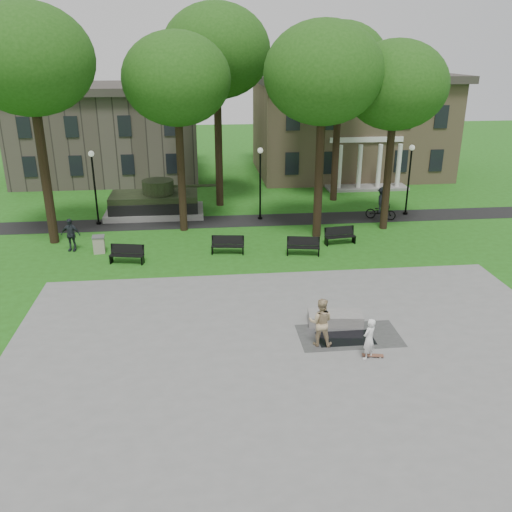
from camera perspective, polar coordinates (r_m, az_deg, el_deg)
The scene contains 27 objects.
ground at distance 24.66m, azimuth 2.55°, elevation -4.54°, with size 120.00×120.00×0.00m, color #205413.
plaza at distance 20.33m, azimuth 4.68°, elevation -10.58°, with size 22.00×16.00×0.02m, color gray.
footpath at distance 35.76m, azimuth -0.31°, elevation 3.76°, with size 44.00×2.60×0.01m, color black.
building_right at distance 50.21m, azimuth 9.73°, elevation 13.58°, with size 17.00×12.00×8.60m.
building_left at distance 49.55m, azimuth -15.18°, elevation 12.19°, with size 15.00×10.00×7.20m, color #4C443D.
tree_0 at distance 32.12m, azimuth -22.79°, elevation 18.44°, with size 6.80×6.80×12.97m.
tree_1 at distance 32.52m, azimuth -8.37°, elevation 17.88°, with size 6.20×6.20×11.63m.
tree_2 at distance 31.28m, azimuth 7.09°, elevation 18.48°, with size 6.60×6.60×12.16m.
tree_3 at distance 33.55m, azimuth 14.49°, elevation 16.94°, with size 6.00×6.00×11.19m.
tree_4 at distance 37.99m, azimuth -4.21°, elevation 20.64°, with size 7.20×7.20×13.50m.
tree_5 at distance 39.75m, azimuth 8.88°, elevation 19.43°, with size 6.40×6.40×12.44m.
lamp_left at distance 35.76m, azimuth -16.67°, elevation 7.50°, with size 0.36×0.36×4.73m.
lamp_mid at distance 35.38m, azimuth 0.45°, elevation 8.25°, with size 0.36×0.36×4.73m.
lamp_right at distance 37.83m, azimuth 15.84°, elevation 8.30°, with size 0.36×0.36×4.73m.
tank_monument at distance 37.39m, azimuth -10.57°, elevation 5.54°, with size 7.45×3.40×2.40m.
puddle at distance 21.72m, azimuth 9.40°, elevation -8.55°, with size 2.20×1.20×0.00m, color black.
concrete_block at distance 22.69m, azimuth 8.34°, elevation -6.48°, with size 2.20×1.00×0.45m, color gray.
skateboard at distance 20.71m, azimuth 12.19°, elevation -10.24°, with size 0.78×0.20×0.07m, color brown.
skateboarder at distance 20.20m, azimuth 11.81°, elevation -8.54°, with size 0.58×0.38×1.60m, color white.
friend_watching at distance 20.72m, azimuth 6.82°, elevation -6.91°, with size 0.93×0.73×1.92m, color tan.
pedestrian_walker at distance 31.83m, azimuth -18.93°, elevation 2.13°, with size 1.09×0.46×1.87m, color #21262C.
cyclist at distance 36.75m, azimuth 13.04°, elevation 5.12°, with size 2.08×1.45×2.17m.
park_bench_0 at distance 29.31m, azimuth -13.46°, elevation 0.25°, with size 1.85×0.88×1.00m.
park_bench_1 at distance 29.88m, azimuth -3.01°, elevation 1.23°, with size 1.84×0.75×1.00m.
park_bench_2 at distance 29.76m, azimuth 4.97°, elevation 1.10°, with size 1.85×0.84×1.00m.
park_bench_3 at distance 31.71m, azimuth 8.83°, elevation 2.19°, with size 1.84×0.76×1.00m.
trash_bin at distance 31.19m, azimuth -16.20°, elevation 1.19°, with size 0.72×0.72×0.96m.
Camera 1 is at (-3.47, -21.96, 10.66)m, focal length 38.00 mm.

